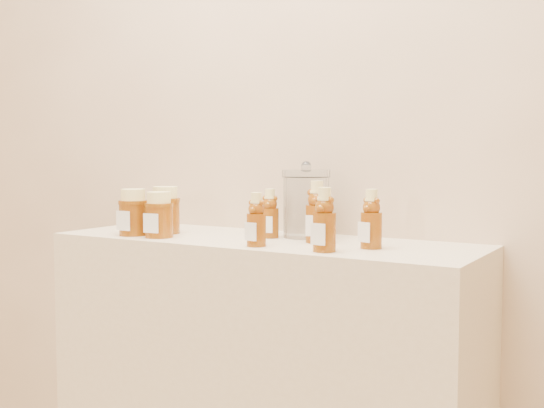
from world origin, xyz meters
The scene contains 11 objects.
wall_back centered at (0.00, 1.75, 1.35)m, with size 3.50×0.02×2.70m, color tan.
display_table centered at (0.00, 1.55, 0.45)m, with size 1.20×0.40×0.90m, color beige.
bear_bottle_back_left centered at (0.00, 1.58, 0.98)m, with size 0.05×0.05×0.15m, color #6A3008, non-canonical shape.
bear_bottle_back_mid centered at (0.16, 1.56, 0.99)m, with size 0.06×0.06×0.18m, color #6A3008, non-canonical shape.
bear_bottle_back_right centered at (0.33, 1.53, 0.98)m, with size 0.06×0.06×0.17m, color #6A3008, non-canonical shape.
bear_bottle_front_left centered at (0.07, 1.42, 0.98)m, with size 0.05×0.05×0.15m, color #6A3008, non-canonical shape.
bear_bottle_front_right centered at (0.26, 1.42, 0.99)m, with size 0.06×0.06×0.17m, color #6A3008, non-canonical shape.
honey_jar_left centered at (-0.36, 1.43, 0.97)m, with size 0.08×0.08×0.13m, color #6A3008, non-canonical shape.
honey_jar_back centered at (-0.31, 1.52, 0.97)m, with size 0.09×0.09×0.14m, color #6A3008, non-canonical shape.
honey_jar_front centered at (-0.26, 1.43, 0.96)m, with size 0.08×0.08×0.13m, color #6A3008, non-canonical shape.
glass_canister centered at (0.09, 1.64, 1.00)m, with size 0.13×0.13×0.21m, color white, non-canonical shape.
Camera 1 is at (0.98, -0.03, 1.13)m, focal length 45.00 mm.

